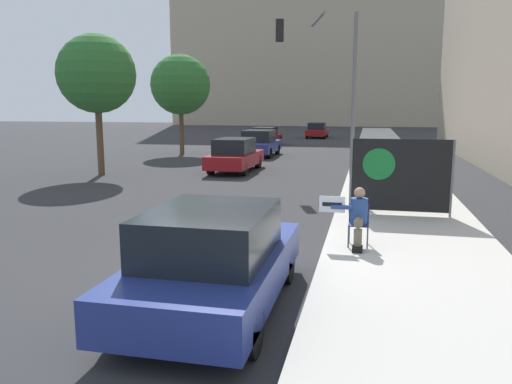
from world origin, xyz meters
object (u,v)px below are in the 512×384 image
(car_on_road_far_lane, at_px, (317,130))
(protest_banner, at_px, (400,175))
(street_tree_near_curb, at_px, (96,74))
(street_tree_midblock, at_px, (180,85))
(jogger_on_sidewalk, at_px, (361,176))
(car_on_road_distant, at_px, (265,136))
(parked_car_curbside, at_px, (213,260))
(car_on_road_nearest, at_px, (235,155))
(car_on_road_midblock, at_px, (259,143))
(seated_protester, at_px, (358,215))
(traffic_light_pole, at_px, (328,67))

(car_on_road_far_lane, bearing_deg, protest_banner, -80.75)
(street_tree_near_curb, distance_m, street_tree_midblock, 9.89)
(jogger_on_sidewalk, xyz_separation_m, car_on_road_distant, (-7.49, 23.62, -0.39))
(parked_car_curbside, bearing_deg, jogger_on_sidewalk, 74.33)
(car_on_road_nearest, distance_m, car_on_road_midblock, 7.26)
(jogger_on_sidewalk, xyz_separation_m, car_on_road_far_lane, (-4.58, 33.80, -0.37))
(car_on_road_nearest, bearing_deg, seated_protester, -64.25)
(street_tree_midblock, bearing_deg, car_on_road_midblock, -3.38)
(street_tree_midblock, bearing_deg, seated_protester, -60.04)
(protest_banner, height_order, street_tree_near_curb, street_tree_near_curb)
(jogger_on_sidewalk, xyz_separation_m, protest_banner, (0.98, -0.35, 0.09))
(car_on_road_nearest, height_order, car_on_road_far_lane, car_on_road_nearest)
(protest_banner, distance_m, car_on_road_far_lane, 34.60)
(protest_banner, xyz_separation_m, car_on_road_distant, (-8.46, 23.97, -0.48))
(jogger_on_sidewalk, height_order, street_tree_near_curb, street_tree_near_curb)
(seated_protester, height_order, car_on_road_midblock, car_on_road_midblock)
(protest_banner, bearing_deg, traffic_light_pole, 108.84)
(seated_protester, xyz_separation_m, parked_car_curbside, (-1.95, -3.32, -0.03))
(seated_protester, distance_m, street_tree_near_curb, 14.95)
(traffic_light_pole, distance_m, street_tree_near_curb, 9.58)
(street_tree_near_curb, bearing_deg, car_on_road_nearest, 23.75)
(parked_car_curbside, relative_size, car_on_road_far_lane, 0.96)
(seated_protester, distance_m, protest_banner, 3.41)
(traffic_light_pole, height_order, car_on_road_nearest, traffic_light_pole)
(traffic_light_pole, bearing_deg, car_on_road_midblock, 118.56)
(car_on_road_distant, bearing_deg, car_on_road_far_lane, 74.07)
(jogger_on_sidewalk, distance_m, protest_banner, 1.04)
(protest_banner, distance_m, parked_car_curbside, 7.20)
(street_tree_near_curb, bearing_deg, car_on_road_midblock, 63.05)
(car_on_road_nearest, height_order, street_tree_midblock, street_tree_midblock)
(car_on_road_midblock, height_order, street_tree_midblock, street_tree_midblock)
(jogger_on_sidewalk, distance_m, car_on_road_far_lane, 34.11)
(parked_car_curbside, xyz_separation_m, car_on_road_far_lane, (-2.64, 40.71, -0.03))
(car_on_road_nearest, xyz_separation_m, street_tree_midblock, (-5.46, 7.54, 3.47))
(car_on_road_nearest, xyz_separation_m, car_on_road_distant, (-1.80, 15.40, -0.05))
(car_on_road_nearest, xyz_separation_m, street_tree_near_curb, (-5.34, -2.35, 3.50))
(car_on_road_distant, height_order, car_on_road_far_lane, car_on_road_far_lane)
(seated_protester, height_order, jogger_on_sidewalk, jogger_on_sidewalk)
(parked_car_curbside, distance_m, car_on_road_midblock, 22.78)
(parked_car_curbside, height_order, street_tree_near_curb, street_tree_near_curb)
(car_on_road_nearest, bearing_deg, car_on_road_far_lane, 87.52)
(parked_car_curbside, height_order, car_on_road_far_lane, parked_car_curbside)
(street_tree_midblock, bearing_deg, parked_car_curbside, -67.89)
(street_tree_midblock, bearing_deg, car_on_road_distant, 65.01)
(traffic_light_pole, distance_m, car_on_road_nearest, 5.73)
(seated_protester, height_order, car_on_road_nearest, car_on_road_nearest)
(car_on_road_nearest, bearing_deg, street_tree_midblock, 125.90)
(car_on_road_distant, bearing_deg, parked_car_curbside, -79.70)
(car_on_road_nearest, height_order, street_tree_near_curb, street_tree_near_curb)
(car_on_road_midblock, bearing_deg, traffic_light_pole, -61.44)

